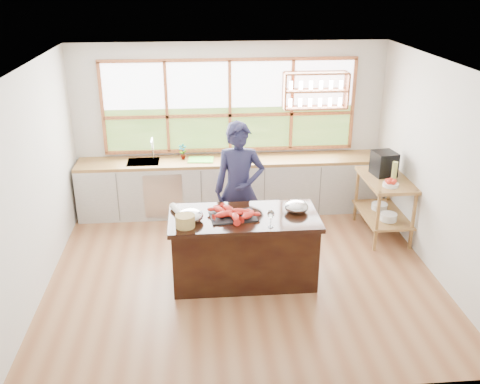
{
  "coord_description": "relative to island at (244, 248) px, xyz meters",
  "views": [
    {
      "loc": [
        -0.56,
        -6.14,
        3.71
      ],
      "look_at": [
        -0.02,
        0.15,
        1.07
      ],
      "focal_mm": 40.0,
      "sensor_mm": 36.0,
      "label": 1
    }
  ],
  "objects": [
    {
      "name": "island",
      "position": [
        0.0,
        0.0,
        0.0
      ],
      "size": [
        1.85,
        0.9,
        0.9
      ],
      "color": "black",
      "rests_on": "ground_plane"
    },
    {
      "name": "wine_bottle",
      "position": [
        2.24,
        0.96,
        0.6
      ],
      "size": [
        0.09,
        0.09,
        0.3
      ],
      "primitive_type": "cylinder",
      "rotation": [
        0.0,
        0.0,
        -0.19
      ],
      "color": "#A0A84E",
      "rests_on": "right_shelf_unit"
    },
    {
      "name": "room_shell",
      "position": [
        0.02,
        0.71,
        1.3
      ],
      "size": [
        5.02,
        4.52,
        2.71
      ],
      "color": "beige",
      "rests_on": "ground_plane"
    },
    {
      "name": "parchment_roll",
      "position": [
        -0.83,
        0.16,
        0.49
      ],
      "size": [
        0.18,
        0.31,
        0.08
      ],
      "primitive_type": "cylinder",
      "rotation": [
        1.57,
        0.0,
        0.37
      ],
      "color": "silver",
      "rests_on": "island"
    },
    {
      "name": "lobster_pile",
      "position": [
        -0.15,
        -0.03,
        0.5
      ],
      "size": [
        0.55,
        0.48,
        0.08
      ],
      "color": "red",
      "rests_on": "slate_board"
    },
    {
      "name": "mixing_bowl_left",
      "position": [
        -0.66,
        -0.09,
        0.51
      ],
      "size": [
        0.32,
        0.32,
        0.15
      ],
      "primitive_type": "ellipsoid",
      "color": "#B0B2B6",
      "rests_on": "island"
    },
    {
      "name": "cutting_board",
      "position": [
        -0.49,
        2.14,
        0.45
      ],
      "size": [
        0.43,
        0.34,
        0.01
      ],
      "primitive_type": "cube",
      "rotation": [
        0.0,
        0.0,
        -0.1
      ],
      "color": "#52BF33",
      "rests_on": "back_counter"
    },
    {
      "name": "espresso_machine",
      "position": [
        2.19,
        1.25,
        0.62
      ],
      "size": [
        0.36,
        0.37,
        0.35
      ],
      "primitive_type": "cube",
      "rotation": [
        0.0,
        0.0,
        0.16
      ],
      "color": "black",
      "rests_on": "right_shelf_unit"
    },
    {
      "name": "right_shelf_unit",
      "position": [
        2.19,
        1.09,
        0.15
      ],
      "size": [
        0.62,
        1.1,
        0.9
      ],
      "color": "olive",
      "rests_on": "ground_plane"
    },
    {
      "name": "wine_glass",
      "position": [
        0.29,
        -0.34,
        0.61
      ],
      "size": [
        0.08,
        0.08,
        0.22
      ],
      "color": "silver",
      "rests_on": "island"
    },
    {
      "name": "back_counter",
      "position": [
        -0.02,
        2.14,
        0.0
      ],
      "size": [
        4.9,
        0.63,
        0.9
      ],
      "color": "beige",
      "rests_on": "ground_plane"
    },
    {
      "name": "potted_plant",
      "position": [
        -0.77,
        2.2,
        0.58
      ],
      "size": [
        0.15,
        0.12,
        0.26
      ],
      "primitive_type": "imported",
      "rotation": [
        0.0,
        0.0,
        -0.18
      ],
      "color": "slate",
      "rests_on": "back_counter"
    },
    {
      "name": "slate_board",
      "position": [
        -0.14,
        -0.02,
        0.45
      ],
      "size": [
        0.59,
        0.46,
        0.02
      ],
      "primitive_type": "cube",
      "rotation": [
        0.0,
        0.0,
        0.11
      ],
      "color": "black",
      "rests_on": "island"
    },
    {
      "name": "mixing_bowl_right",
      "position": [
        0.67,
        0.07,
        0.51
      ],
      "size": [
        0.3,
        0.3,
        0.15
      ],
      "primitive_type": "ellipsoid",
      "color": "#B0B2B6",
      "rests_on": "island"
    },
    {
      "name": "wicker_basket",
      "position": [
        -0.72,
        -0.24,
        0.52
      ],
      "size": [
        0.23,
        0.23,
        0.15
      ],
      "primitive_type": "cylinder",
      "color": "tan",
      "rests_on": "island"
    },
    {
      "name": "cook",
      "position": [
        0.01,
        0.76,
        0.49
      ],
      "size": [
        0.72,
        0.5,
        1.88
      ],
      "primitive_type": "imported",
      "rotation": [
        0.0,
        0.0,
        -0.08
      ],
      "color": "#1C1C3B",
      "rests_on": "ground_plane"
    },
    {
      "name": "fruit_bowl",
      "position": [
        2.14,
        0.79,
        0.49
      ],
      "size": [
        0.22,
        0.22,
        0.11
      ],
      "color": "white",
      "rests_on": "right_shelf_unit"
    },
    {
      "name": "ground_plane",
      "position": [
        0.0,
        0.2,
        -0.45
      ],
      "size": [
        5.0,
        5.0,
        0.0
      ],
      "primitive_type": "plane",
      "color": "#92643F"
    }
  ]
}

